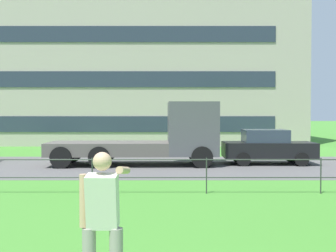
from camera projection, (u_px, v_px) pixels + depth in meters
street_strip at (192, 166)px, 17.80m from camera, size 80.00×7.82×0.01m
park_fence at (206, 170)px, 11.54m from camera, size 31.90×0.04×1.00m
person_thrower at (102, 221)px, 4.84m from camera, size 0.54×0.78×1.76m
flatbed_truck_center at (158, 137)px, 18.12m from camera, size 7.36×2.58×2.75m
car_black_far_right at (267, 147)px, 18.47m from camera, size 4.03×1.87×1.54m
apartment_building_background at (101, 29)px, 35.15m from camera, size 31.21×13.62×19.01m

